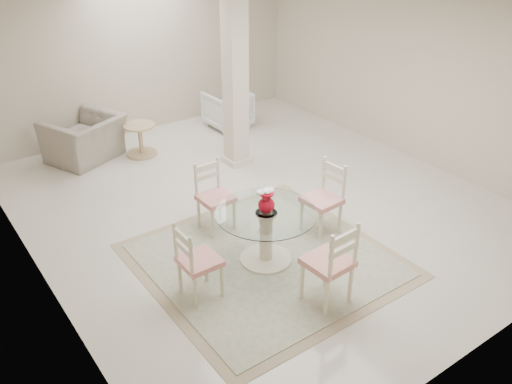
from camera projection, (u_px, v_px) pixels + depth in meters
ground at (259, 203)px, 7.70m from camera, size 7.00×7.00×0.00m
room_shell at (259, 75)px, 6.80m from camera, size 6.02×7.02×2.71m
column at (235, 82)px, 8.23m from camera, size 0.30×0.30×2.70m
area_rug at (266, 260)px, 6.48m from camera, size 2.79×2.79×0.02m
dining_table at (266, 237)px, 6.32m from camera, size 1.17×1.17×0.68m
red_vase at (266, 201)px, 6.09m from camera, size 0.23×0.19×0.30m
dining_chair_east at (326, 193)px, 6.81m from camera, size 0.45×0.45×1.06m
dining_chair_north at (213, 191)px, 6.90m from camera, size 0.41×0.41×1.01m
dining_chair_west at (194, 257)px, 5.65m from camera, size 0.40×0.40×1.01m
dining_chair_south at (333, 259)px, 5.53m from camera, size 0.47×0.47×1.11m
recliner_taupe at (85, 139)px, 8.82m from camera, size 1.41×1.33×0.72m
armchair_white at (228, 109)px, 10.10m from camera, size 0.75×0.77×0.68m
side_table at (141, 141)px, 9.02m from camera, size 0.52×0.52×0.54m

